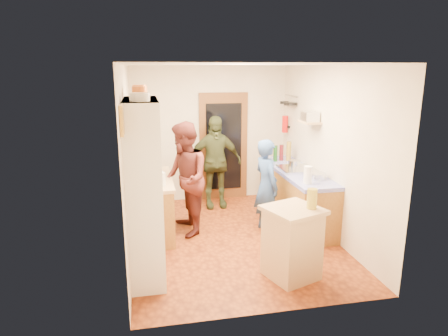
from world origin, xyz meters
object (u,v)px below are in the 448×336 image
object	(u,v)px
person_hob	(269,186)
person_back	(215,162)
right_counter_base	(295,197)
person_left	(186,178)
island_base	(292,245)
hutch_body	(144,189)

from	to	relation	value
person_hob	person_back	distance (m)	1.46
right_counter_base	person_back	xyz separation A→B (m)	(-1.20, 0.99, 0.44)
person_hob	person_left	bearing A→B (deg)	68.54
island_base	right_counter_base	bearing A→B (deg)	67.51
person_left	person_back	world-z (taller)	person_left
right_counter_base	person_hob	xyz separation A→B (m)	(-0.59, -0.33, 0.33)
island_base	hutch_body	bearing A→B (deg)	164.06
hutch_body	person_back	size ratio (longest dim) A/B	1.28
person_left	person_back	size ratio (longest dim) A/B	1.03
hutch_body	right_counter_base	distance (m)	2.90
person_hob	person_left	distance (m)	1.30
island_base	person_left	size ratio (longest dim) A/B	0.48
island_base	person_hob	bearing A→B (deg)	83.83
hutch_body	person_left	bearing A→B (deg)	61.62
person_left	person_back	distance (m)	1.29
right_counter_base	island_base	distance (m)	1.95
hutch_body	island_base	size ratio (longest dim) A/B	2.56
island_base	person_back	world-z (taller)	person_back
island_base	person_back	distance (m)	2.86
person_left	person_back	bearing A→B (deg)	143.62
hutch_body	right_counter_base	xyz separation A→B (m)	(2.50, 1.30, -0.68)
person_back	island_base	bearing A→B (deg)	-80.44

